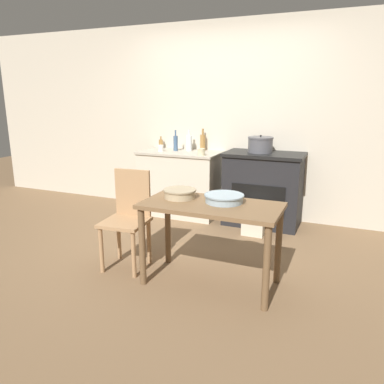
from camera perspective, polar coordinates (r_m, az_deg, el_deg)
ground_plane at (r=3.98m, az=-2.24°, el=-9.25°), size 14.00×14.00×0.00m
wall_back at (r=5.13m, az=5.29°, el=10.76°), size 8.00×0.07×2.55m
counter_cabinet at (r=5.15m, az=-1.75°, el=1.39°), size 1.09×0.61×0.87m
stove at (r=4.80m, az=10.77°, el=0.48°), size 0.97×0.59×0.92m
work_table at (r=3.16m, az=2.92°, el=-3.78°), size 1.16×0.59×0.73m
chair at (r=3.60m, az=-9.70°, el=-3.59°), size 0.43×0.43×0.92m
flour_sack at (r=4.47m, az=9.40°, el=-4.05°), size 0.26×0.18×0.39m
stock_pot at (r=4.73m, az=10.37°, el=7.12°), size 0.31×0.31×0.22m
mixing_bowl_large at (r=3.29m, az=-1.87°, el=-0.15°), size 0.29×0.29×0.08m
mixing_bowl_small at (r=3.17m, az=4.92°, el=-0.89°), size 0.34×0.34×0.07m
bottle_far_left at (r=5.12m, az=-2.51°, el=7.50°), size 0.06×0.06×0.28m
bottle_left at (r=5.41m, az=-4.76°, el=7.36°), size 0.06×0.06×0.17m
bottle_mid_left at (r=5.13m, az=-0.46°, el=7.54°), size 0.08×0.08×0.29m
bottle_center_left at (r=5.15m, az=1.65°, el=7.61°), size 0.07×0.07×0.30m
cup_center at (r=5.08m, az=-4.76°, el=6.67°), size 0.08×0.08×0.09m
cup_center_right at (r=4.70m, az=1.43°, el=6.10°), size 0.09×0.09×0.09m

